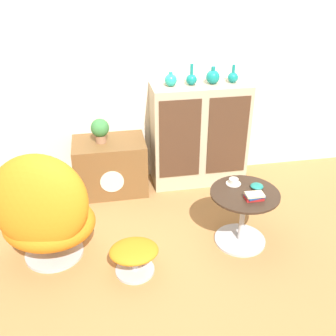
{
  "coord_description": "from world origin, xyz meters",
  "views": [
    {
      "loc": [
        -0.48,
        -2.28,
        2.18
      ],
      "look_at": [
        0.05,
        0.6,
        0.55
      ],
      "focal_mm": 42.0,
      "sensor_mm": 36.0,
      "label": 1
    }
  ],
  "objects_px": {
    "ottoman": "(134,254)",
    "coffee_table": "(243,213)",
    "vase_leftmost": "(171,80)",
    "book_stack": "(254,196)",
    "vase_inner_left": "(191,79)",
    "potted_plant": "(100,129)",
    "bowl": "(257,186)",
    "teacup": "(234,182)",
    "sideboard": "(199,135)",
    "tv_console": "(110,166)",
    "egg_chair": "(44,213)",
    "vase_inner_right": "(213,77)",
    "vase_rightmost": "(233,77)"
  },
  "relations": [
    {
      "from": "vase_rightmost",
      "to": "coffee_table",
      "type": "bearing_deg",
      "value": -101.05
    },
    {
      "from": "vase_rightmost",
      "to": "potted_plant",
      "type": "relative_size",
      "value": 0.73
    },
    {
      "from": "teacup",
      "to": "book_stack",
      "type": "distance_m",
      "value": 0.26
    },
    {
      "from": "egg_chair",
      "to": "vase_leftmost",
      "type": "xyz_separation_m",
      "value": [
        1.16,
        1.02,
        0.66
      ]
    },
    {
      "from": "egg_chair",
      "to": "coffee_table",
      "type": "distance_m",
      "value": 1.57
    },
    {
      "from": "egg_chair",
      "to": "vase_inner_left",
      "type": "xyz_separation_m",
      "value": [
        1.36,
        1.02,
        0.66
      ]
    },
    {
      "from": "egg_chair",
      "to": "potted_plant",
      "type": "height_order",
      "value": "egg_chair"
    },
    {
      "from": "egg_chair",
      "to": "coffee_table",
      "type": "xyz_separation_m",
      "value": [
        1.56,
        -0.05,
        -0.16
      ]
    },
    {
      "from": "tv_console",
      "to": "book_stack",
      "type": "xyz_separation_m",
      "value": [
        1.06,
        -1.14,
        0.24
      ]
    },
    {
      "from": "sideboard",
      "to": "coffee_table",
      "type": "xyz_separation_m",
      "value": [
        0.11,
        -1.07,
        -0.24
      ]
    },
    {
      "from": "potted_plant",
      "to": "bowl",
      "type": "relative_size",
      "value": 2.26
    },
    {
      "from": "bowl",
      "to": "vase_inner_left",
      "type": "bearing_deg",
      "value": 107.14
    },
    {
      "from": "vase_rightmost",
      "to": "potted_plant",
      "type": "height_order",
      "value": "vase_rightmost"
    },
    {
      "from": "tv_console",
      "to": "vase_leftmost",
      "type": "bearing_deg",
      "value": 3.96
    },
    {
      "from": "sideboard",
      "to": "egg_chair",
      "type": "distance_m",
      "value": 1.78
    },
    {
      "from": "vase_inner_left",
      "to": "coffee_table",
      "type": "bearing_deg",
      "value": -79.41
    },
    {
      "from": "vase_rightmost",
      "to": "bowl",
      "type": "bearing_deg",
      "value": -95.23
    },
    {
      "from": "egg_chair",
      "to": "vase_inner_right",
      "type": "distance_m",
      "value": 1.99
    },
    {
      "from": "sideboard",
      "to": "tv_console",
      "type": "bearing_deg",
      "value": -177.55
    },
    {
      "from": "egg_chair",
      "to": "teacup",
      "type": "xyz_separation_m",
      "value": [
        1.51,
        0.09,
        0.06
      ]
    },
    {
      "from": "ottoman",
      "to": "coffee_table",
      "type": "relative_size",
      "value": 0.67
    },
    {
      "from": "vase_inner_right",
      "to": "teacup",
      "type": "relative_size",
      "value": 1.34
    },
    {
      "from": "tv_console",
      "to": "bowl",
      "type": "distance_m",
      "value": 1.53
    },
    {
      "from": "tv_console",
      "to": "coffee_table",
      "type": "height_order",
      "value": "tv_console"
    },
    {
      "from": "bowl",
      "to": "potted_plant",
      "type": "bearing_deg",
      "value": 140.86
    },
    {
      "from": "vase_inner_left",
      "to": "vase_inner_right",
      "type": "bearing_deg",
      "value": -0.0
    },
    {
      "from": "ottoman",
      "to": "vase_inner_left",
      "type": "distance_m",
      "value": 1.74
    },
    {
      "from": "coffee_table",
      "to": "bowl",
      "type": "distance_m",
      "value": 0.25
    },
    {
      "from": "vase_leftmost",
      "to": "book_stack",
      "type": "relative_size",
      "value": 0.89
    },
    {
      "from": "vase_inner_right",
      "to": "tv_console",
      "type": "bearing_deg",
      "value": -177.61
    },
    {
      "from": "tv_console",
      "to": "ottoman",
      "type": "distance_m",
      "value": 1.24
    },
    {
      "from": "coffee_table",
      "to": "vase_rightmost",
      "type": "distance_m",
      "value": 1.37
    },
    {
      "from": "vase_inner_right",
      "to": "potted_plant",
      "type": "height_order",
      "value": "vase_inner_right"
    },
    {
      "from": "vase_leftmost",
      "to": "vase_inner_right",
      "type": "bearing_deg",
      "value": -0.0
    },
    {
      "from": "coffee_table",
      "to": "vase_leftmost",
      "type": "bearing_deg",
      "value": 110.45
    },
    {
      "from": "egg_chair",
      "to": "vase_rightmost",
      "type": "bearing_deg",
      "value": 29.98
    },
    {
      "from": "egg_chair",
      "to": "potted_plant",
      "type": "distance_m",
      "value": 1.11
    },
    {
      "from": "coffee_table",
      "to": "potted_plant",
      "type": "bearing_deg",
      "value": 136.67
    },
    {
      "from": "coffee_table",
      "to": "vase_inner_left",
      "type": "distance_m",
      "value": 1.37
    },
    {
      "from": "vase_leftmost",
      "to": "tv_console",
      "type": "bearing_deg",
      "value": -176.04
    },
    {
      "from": "sideboard",
      "to": "vase_inner_right",
      "type": "xyz_separation_m",
      "value": [
        0.12,
        0.0,
        0.59
      ]
    },
    {
      "from": "tv_console",
      "to": "potted_plant",
      "type": "xyz_separation_m",
      "value": [
        -0.07,
        0.0,
        0.41
      ]
    },
    {
      "from": "tv_console",
      "to": "vase_inner_left",
      "type": "relative_size",
      "value": 3.54
    },
    {
      "from": "tv_console",
      "to": "egg_chair",
      "type": "distance_m",
      "value": 1.13
    },
    {
      "from": "vase_inner_left",
      "to": "potted_plant",
      "type": "distance_m",
      "value": 0.99
    },
    {
      "from": "potted_plant",
      "to": "vase_inner_right",
      "type": "bearing_deg",
      "value": 2.21
    },
    {
      "from": "vase_leftmost",
      "to": "vase_inner_left",
      "type": "bearing_deg",
      "value": 0.0
    },
    {
      "from": "ottoman",
      "to": "bowl",
      "type": "relative_size",
      "value": 3.56
    },
    {
      "from": "teacup",
      "to": "book_stack",
      "type": "relative_size",
      "value": 0.81
    },
    {
      "from": "egg_chair",
      "to": "vase_rightmost",
      "type": "relative_size",
      "value": 5.64
    }
  ]
}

